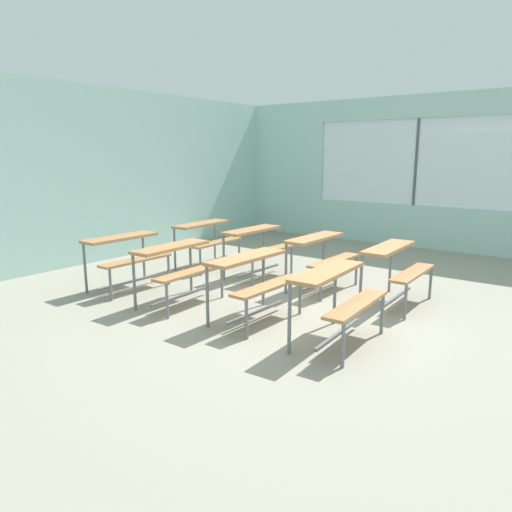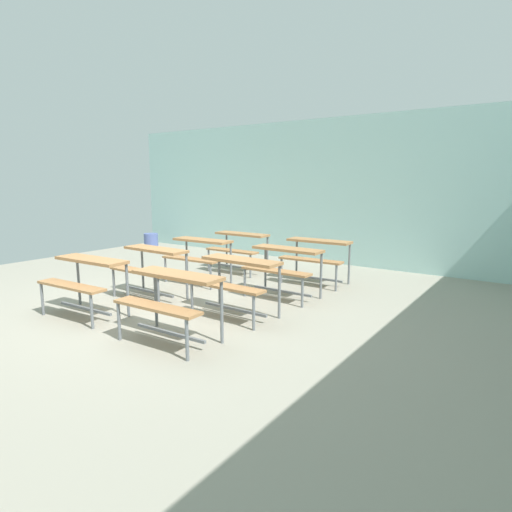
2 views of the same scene
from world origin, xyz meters
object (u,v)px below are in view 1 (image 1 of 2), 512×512
Objects in this scene: desk_bench_r0c1 at (397,261)px; desk_bench_r2c0 at (178,260)px; desk_bench_r0c0 at (337,289)px; desk_bench_r1c0 at (254,272)px; desk_bench_r1c1 at (321,250)px; desk_bench_r3c0 at (126,250)px; desk_bench_r2c1 at (257,241)px; desk_bench_r3c1 at (206,234)px.

desk_bench_r0c1 and desk_bench_r2c0 have the same top height.
desk_bench_r0c0 is 1.01× the size of desk_bench_r1c0.
desk_bench_r3c0 is (-1.62, 2.19, 0.00)m from desk_bench_r1c1.
desk_bench_r2c1 is at bearing -1.45° from desk_bench_r2c0.
desk_bench_r3c1 is at bearing 0.57° from desk_bench_r3c0.
desk_bench_r0c1 is at bearing -90.92° from desk_bench_r2c1.
desk_bench_r2c1 is (0.02, 1.13, 0.00)m from desk_bench_r1c1.
desk_bench_r1c0 and desk_bench_r1c1 have the same top height.
desk_bench_r2c0 is 1.01× the size of desk_bench_r2c1.
desk_bench_r2c0 is (-1.62, 2.21, 0.00)m from desk_bench_r0c1.
desk_bench_r0c0 is 1.01× the size of desk_bench_r3c1.
desk_bench_r1c1 is at bearing -35.76° from desk_bench_r2c0.
desk_bench_r2c0 is at bearing -149.13° from desk_bench_r3c1.
desk_bench_r3c0 is at bearing 178.45° from desk_bench_r3c1.
desk_bench_r3c1 is at bearing 90.47° from desk_bench_r1c1.
desk_bench_r0c0 is 1.57m from desk_bench_r0c1.
desk_bench_r1c1 is at bearing 31.11° from desk_bench_r0c0.
desk_bench_r1c0 is at bearing 85.30° from desk_bench_r0c0.
desk_bench_r3c1 is (0.02, 2.19, 0.00)m from desk_bench_r1c1.
desk_bench_r1c0 is 1.14m from desk_bench_r2c0.
desk_bench_r1c0 is 1.00× the size of desk_bench_r2c1.
desk_bench_r0c0 is 1.02× the size of desk_bench_r1c1.
desk_bench_r1c0 is (0.03, 1.06, 0.00)m from desk_bench_r0c0.
desk_bench_r0c0 is 1.02× the size of desk_bench_r2c1.
desk_bench_r0c0 is 1.02× the size of desk_bench_r3c0.
desk_bench_r3c1 is (1.64, 3.28, 0.00)m from desk_bench_r0c0.
desk_bench_r0c0 and desk_bench_r2c1 have the same top height.
desk_bench_r2c0 is 1.00× the size of desk_bench_r3c1.
desk_bench_r3c0 is at bearing 92.29° from desk_bench_r1c0.
desk_bench_r1c0 is 1.00× the size of desk_bench_r1c1.
desk_bench_r0c0 is 3.28m from desk_bench_r3c0.
desk_bench_r3c0 is (-1.58, 3.28, 0.00)m from desk_bench_r0c1.
desk_bench_r0c1 is at bearing -91.52° from desk_bench_r1c1.
desk_bench_r0c0 and desk_bench_r2c0 have the same top height.
desk_bench_r2c0 and desk_bench_r2c1 have the same top height.
desk_bench_r2c0 is (-1.67, 1.11, 0.00)m from desk_bench_r1c1.
desk_bench_r3c1 is at bearing 30.50° from desk_bench_r2c0.
desk_bench_r2c1 is at bearing 37.03° from desk_bench_r1c0.
desk_bench_r3c0 is at bearing 148.25° from desk_bench_r2c1.
desk_bench_r1c1 and desk_bench_r3c1 have the same top height.
desk_bench_r1c0 and desk_bench_r3c0 have the same top height.
desk_bench_r0c1 is 1.10m from desk_bench_r1c1.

